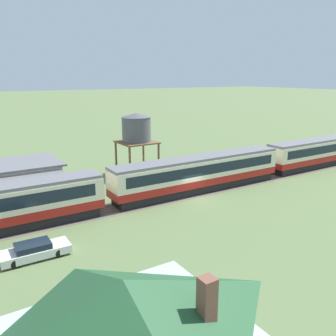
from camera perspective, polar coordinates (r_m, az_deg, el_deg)
ground_plane at (r=37.54m, az=4.36°, el=-4.93°), size 600.00×600.00×0.00m
passenger_train at (r=34.19m, az=-9.64°, el=-3.20°), size 88.52×2.91×3.94m
railway_track at (r=34.77m, az=-10.11°, el=-6.72°), size 137.11×3.60×0.04m
station_building at (r=40.56m, az=-24.99°, el=-2.01°), size 11.63×8.31×3.71m
water_tower at (r=45.90m, az=-5.09°, el=6.26°), size 4.62×4.62×7.94m
parked_car_white_2 at (r=27.35m, az=-20.57°, el=-12.29°), size 4.75×1.86×1.17m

